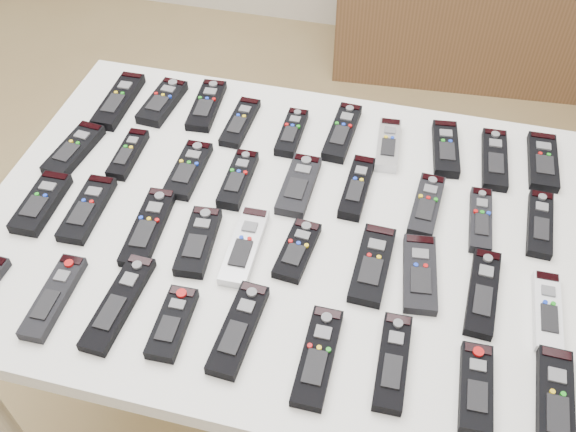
% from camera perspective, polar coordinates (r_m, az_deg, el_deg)
% --- Properties ---
extents(ground, '(4.00, 4.00, 0.00)m').
position_cam_1_polar(ground, '(1.99, -2.41, -14.05)').
color(ground, '#9C804F').
rests_on(ground, ground).
extents(table, '(1.25, 0.88, 0.78)m').
position_cam_1_polar(table, '(1.34, -0.00, -2.26)').
color(table, white).
rests_on(table, ground).
extents(remote_0, '(0.06, 0.20, 0.02)m').
position_cam_1_polar(remote_0, '(1.63, -14.81, 9.89)').
color(remote_0, black).
rests_on(remote_0, table).
extents(remote_1, '(0.07, 0.17, 0.02)m').
position_cam_1_polar(remote_1, '(1.60, -11.10, 9.90)').
color(remote_1, black).
rests_on(remote_1, table).
extents(remote_2, '(0.07, 0.18, 0.02)m').
position_cam_1_polar(remote_2, '(1.58, -7.25, 9.74)').
color(remote_2, black).
rests_on(remote_2, table).
extents(remote_3, '(0.05, 0.17, 0.02)m').
position_cam_1_polar(remote_3, '(1.52, -4.27, 8.31)').
color(remote_3, black).
rests_on(remote_3, table).
extents(remote_4, '(0.05, 0.15, 0.02)m').
position_cam_1_polar(remote_4, '(1.48, 0.33, 7.44)').
color(remote_4, black).
rests_on(remote_4, table).
extents(remote_5, '(0.06, 0.19, 0.02)m').
position_cam_1_polar(remote_5, '(1.49, 4.84, 7.43)').
color(remote_5, black).
rests_on(remote_5, table).
extents(remote_6, '(0.06, 0.16, 0.02)m').
position_cam_1_polar(remote_6, '(1.47, 8.89, 6.25)').
color(remote_6, '#B7B7BC').
rests_on(remote_6, table).
extents(remote_7, '(0.07, 0.18, 0.02)m').
position_cam_1_polar(remote_7, '(1.48, 13.83, 5.84)').
color(remote_7, black).
rests_on(remote_7, table).
extents(remote_8, '(0.06, 0.19, 0.02)m').
position_cam_1_polar(remote_8, '(1.49, 17.88, 4.82)').
color(remote_8, black).
rests_on(remote_8, table).
extents(remote_9, '(0.06, 0.18, 0.02)m').
position_cam_1_polar(remote_9, '(1.52, 21.71, 4.54)').
color(remote_9, black).
rests_on(remote_9, table).
extents(remote_10, '(0.08, 0.18, 0.02)m').
position_cam_1_polar(remote_10, '(1.51, -18.49, 5.61)').
color(remote_10, black).
rests_on(remote_10, table).
extents(remote_11, '(0.05, 0.15, 0.02)m').
position_cam_1_polar(remote_11, '(1.47, -14.03, 5.37)').
color(remote_11, black).
rests_on(remote_11, table).
extents(remote_12, '(0.06, 0.17, 0.02)m').
position_cam_1_polar(remote_12, '(1.41, -8.85, 4.09)').
color(remote_12, black).
rests_on(remote_12, table).
extents(remote_13, '(0.05, 0.16, 0.02)m').
position_cam_1_polar(remote_13, '(1.37, -4.46, 3.28)').
color(remote_13, black).
rests_on(remote_13, table).
extents(remote_14, '(0.06, 0.17, 0.02)m').
position_cam_1_polar(remote_14, '(1.36, 0.96, 2.76)').
color(remote_14, black).
rests_on(remote_14, table).
extents(remote_15, '(0.05, 0.18, 0.02)m').
position_cam_1_polar(remote_15, '(1.36, 6.14, 2.55)').
color(remote_15, black).
rests_on(remote_15, table).
extents(remote_16, '(0.06, 0.17, 0.02)m').
position_cam_1_polar(remote_16, '(1.34, 12.20, 0.89)').
color(remote_16, black).
rests_on(remote_16, table).
extents(remote_17, '(0.05, 0.17, 0.02)m').
position_cam_1_polar(remote_17, '(1.34, 16.74, -0.34)').
color(remote_17, black).
rests_on(remote_17, table).
extents(remote_18, '(0.05, 0.17, 0.02)m').
position_cam_1_polar(remote_18, '(1.38, 21.49, -0.64)').
color(remote_18, black).
rests_on(remote_18, table).
extents(remote_19, '(0.07, 0.17, 0.02)m').
position_cam_1_polar(remote_19, '(1.41, -21.09, 1.09)').
color(remote_19, black).
rests_on(remote_19, table).
extents(remote_20, '(0.06, 0.18, 0.02)m').
position_cam_1_polar(remote_20, '(1.37, -17.41, 0.61)').
color(remote_20, black).
rests_on(remote_20, table).
extents(remote_21, '(0.07, 0.20, 0.02)m').
position_cam_1_polar(remote_21, '(1.31, -12.31, -0.96)').
color(remote_21, black).
rests_on(remote_21, table).
extents(remote_22, '(0.07, 0.17, 0.02)m').
position_cam_1_polar(remote_22, '(1.26, -7.97, -2.26)').
color(remote_22, black).
rests_on(remote_22, table).
extents(remote_23, '(0.06, 0.19, 0.02)m').
position_cam_1_polar(remote_23, '(1.25, -3.89, -2.70)').
color(remote_23, '#B7B7BC').
rests_on(remote_23, table).
extents(remote_24, '(0.07, 0.15, 0.02)m').
position_cam_1_polar(remote_24, '(1.24, 0.83, -3.06)').
color(remote_24, black).
rests_on(remote_24, table).
extents(remote_25, '(0.07, 0.18, 0.02)m').
position_cam_1_polar(remote_25, '(1.22, 7.51, -4.29)').
color(remote_25, black).
rests_on(remote_25, table).
extents(remote_26, '(0.08, 0.18, 0.02)m').
position_cam_1_polar(remote_26, '(1.23, 11.63, -5.03)').
color(remote_26, black).
rests_on(remote_26, table).
extents(remote_27, '(0.06, 0.19, 0.02)m').
position_cam_1_polar(remote_27, '(1.23, 16.92, -6.52)').
color(remote_27, black).
rests_on(remote_27, table).
extents(remote_28, '(0.05, 0.17, 0.02)m').
position_cam_1_polar(remote_28, '(1.24, 22.04, -7.85)').
color(remote_28, silver).
rests_on(remote_28, table).
extents(remote_30, '(0.05, 0.18, 0.02)m').
position_cam_1_polar(remote_30, '(1.24, -20.10, -6.77)').
color(remote_30, black).
rests_on(remote_30, table).
extents(remote_31, '(0.06, 0.21, 0.02)m').
position_cam_1_polar(remote_31, '(1.20, -14.81, -7.46)').
color(remote_31, black).
rests_on(remote_31, table).
extents(remote_32, '(0.06, 0.15, 0.02)m').
position_cam_1_polar(remote_32, '(1.15, -10.24, -9.35)').
color(remote_32, black).
rests_on(remote_32, table).
extents(remote_33, '(0.06, 0.19, 0.02)m').
position_cam_1_polar(remote_33, '(1.13, -4.41, -9.97)').
color(remote_33, black).
rests_on(remote_33, table).
extents(remote_34, '(0.05, 0.19, 0.02)m').
position_cam_1_polar(remote_34, '(1.10, 2.65, -12.38)').
color(remote_34, black).
rests_on(remote_34, table).
extents(remote_35, '(0.05, 0.18, 0.02)m').
position_cam_1_polar(remote_35, '(1.11, 9.29, -12.68)').
color(remote_35, black).
rests_on(remote_35, table).
extents(remote_36, '(0.06, 0.16, 0.02)m').
position_cam_1_polar(remote_36, '(1.12, 16.37, -14.42)').
color(remote_36, black).
rests_on(remote_36, table).
extents(remote_37, '(0.06, 0.19, 0.02)m').
position_cam_1_polar(remote_37, '(1.14, 22.66, -15.06)').
color(remote_37, black).
rests_on(remote_37, table).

